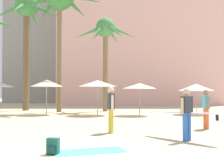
# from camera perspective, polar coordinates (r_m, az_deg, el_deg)

# --- Properties ---
(ground) EXTENTS (120.00, 120.00, 0.00)m
(ground) POSITION_cam_1_polar(r_m,az_deg,el_deg) (6.84, -6.09, -15.03)
(ground) COLOR #C6B28C
(hotel_pink) EXTENTS (20.01, 10.07, 16.37)m
(hotel_pink) POSITION_cam_1_polar(r_m,az_deg,el_deg) (39.65, 5.08, 8.04)
(hotel_pink) COLOR beige
(hotel_pink) RESTS_ON ground
(hotel_tower_gray) EXTENTS (17.11, 8.32, 31.16)m
(hotel_tower_gray) POSITION_cam_1_polar(r_m,az_deg,el_deg) (48.23, -8.87, 15.34)
(hotel_tower_gray) COLOR gray
(hotel_tower_gray) RESTS_ON ground
(palm_tree_left) EXTENTS (5.26, 4.78, 7.73)m
(palm_tree_left) POSITION_cam_1_polar(r_m,az_deg,el_deg) (24.41, -1.29, 9.43)
(palm_tree_left) COLOR brown
(palm_tree_left) RESTS_ON ground
(palm_tree_center) EXTENTS (6.36, 6.17, 10.07)m
(palm_tree_center) POSITION_cam_1_polar(r_m,az_deg,el_deg) (26.93, -16.38, 12.43)
(palm_tree_center) COLOR brown
(palm_tree_center) RESTS_ON ground
(palm_tree_right) EXTENTS (6.82, 5.61, 10.55)m
(palm_tree_right) POSITION_cam_1_polar(r_m,az_deg,el_deg) (24.59, -10.24, 15.78)
(palm_tree_right) COLOR brown
(palm_tree_right) RESTS_ON ground
(cafe_umbrella_1) EXTENTS (2.48, 2.48, 2.16)m
(cafe_umbrella_1) POSITION_cam_1_polar(r_m,az_deg,el_deg) (21.42, 16.14, -0.63)
(cafe_umbrella_1) COLOR gray
(cafe_umbrella_1) RESTS_ON ground
(cafe_umbrella_2) EXTENTS (2.64, 2.64, 2.39)m
(cafe_umbrella_2) POSITION_cam_1_polar(r_m,az_deg,el_deg) (19.98, -2.84, 0.11)
(cafe_umbrella_2) COLOR gray
(cafe_umbrella_2) RESTS_ON ground
(cafe_umbrella_4) EXTENTS (2.34, 2.34, 2.45)m
(cafe_umbrella_4) POSITION_cam_1_polar(r_m,az_deg,el_deg) (20.94, -12.71, 0.16)
(cafe_umbrella_4) COLOR gray
(cafe_umbrella_4) RESTS_ON ground
(cafe_umbrella_5) EXTENTS (2.32, 2.32, 2.18)m
(cafe_umbrella_5) POSITION_cam_1_polar(r_m,az_deg,el_deg) (19.78, 5.42, -0.38)
(cafe_umbrella_5) COLOR gray
(cafe_umbrella_5) RESTS_ON ground
(beach_towel) EXTENTS (2.07, 1.43, 0.01)m
(beach_towel) POSITION_cam_1_polar(r_m,az_deg,el_deg) (7.99, -4.36, -13.01)
(beach_towel) COLOR #4CC6D6
(beach_towel) RESTS_ON ground
(backpack) EXTENTS (0.33, 0.29, 0.42)m
(backpack) POSITION_cam_1_polar(r_m,az_deg,el_deg) (7.72, -11.52, -11.92)
(backpack) COLOR #194F48
(backpack) RESTS_ON ground
(person_far_left) EXTENTS (2.22, 2.53, 1.71)m
(person_far_left) POSITION_cam_1_polar(r_m,az_deg,el_deg) (9.91, 14.28, -5.39)
(person_far_left) COLOR blue
(person_far_left) RESTS_ON ground
(person_mid_center) EXTENTS (0.26, 0.61, 1.70)m
(person_mid_center) POSITION_cam_1_polar(r_m,az_deg,el_deg) (13.15, 17.96, -4.37)
(person_mid_center) COLOR orange
(person_mid_center) RESTS_ON ground
(person_mid_left) EXTENTS (0.30, 0.61, 1.79)m
(person_mid_left) POSITION_cam_1_polar(r_m,az_deg,el_deg) (11.35, -0.20, -4.64)
(person_mid_left) COLOR gold
(person_mid_left) RESTS_ON ground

